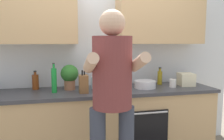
{
  "coord_description": "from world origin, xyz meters",
  "views": [
    {
      "loc": [
        -0.47,
        -2.65,
        1.47
      ],
      "look_at": [
        0.12,
        -0.1,
        1.15
      ],
      "focal_mm": 36.34,
      "sensor_mm": 36.0,
      "label": 1
    }
  ],
  "objects_px": {
    "knife_block": "(84,84)",
    "mixing_bowl": "(145,84)",
    "bottle_oil": "(160,77)",
    "grocery_bag_rice": "(186,79)",
    "bottle_soda": "(54,80)",
    "potted_herb": "(70,75)",
    "bottle_hotsauce": "(107,80)",
    "bottle_water": "(94,82)",
    "person_standing": "(112,93)",
    "cup_coffee": "(173,83)",
    "bottle_vinegar": "(35,82)",
    "bottle_syrup": "(115,79)",
    "cup_ceramic": "(101,88)",
    "bottle_juice": "(122,81)"
  },
  "relations": [
    {
      "from": "bottle_hotsauce",
      "to": "cup_coffee",
      "type": "height_order",
      "value": "bottle_hotsauce"
    },
    {
      "from": "person_standing",
      "to": "cup_ceramic",
      "type": "bearing_deg",
      "value": 88.96
    },
    {
      "from": "cup_ceramic",
      "to": "bottle_juice",
      "type": "bearing_deg",
      "value": 29.83
    },
    {
      "from": "person_standing",
      "to": "bottle_juice",
      "type": "height_order",
      "value": "person_standing"
    },
    {
      "from": "bottle_syrup",
      "to": "bottle_vinegar",
      "type": "bearing_deg",
      "value": 166.71
    },
    {
      "from": "mixing_bowl",
      "to": "cup_ceramic",
      "type": "bearing_deg",
      "value": -165.48
    },
    {
      "from": "knife_block",
      "to": "potted_herb",
      "type": "xyz_separation_m",
      "value": [
        -0.15,
        0.2,
        0.07
      ]
    },
    {
      "from": "bottle_water",
      "to": "mixing_bowl",
      "type": "relative_size",
      "value": 0.8
    },
    {
      "from": "bottle_syrup",
      "to": "cup_ceramic",
      "type": "xyz_separation_m",
      "value": [
        -0.2,
        -0.15,
        -0.07
      ]
    },
    {
      "from": "bottle_water",
      "to": "knife_block",
      "type": "xyz_separation_m",
      "value": [
        -0.15,
        -0.19,
        0.02
      ]
    },
    {
      "from": "bottle_water",
      "to": "grocery_bag_rice",
      "type": "height_order",
      "value": "bottle_water"
    },
    {
      "from": "bottle_juice",
      "to": "mixing_bowl",
      "type": "bearing_deg",
      "value": -3.39
    },
    {
      "from": "cup_coffee",
      "to": "bottle_syrup",
      "type": "bearing_deg",
      "value": 177.31
    },
    {
      "from": "bottle_syrup",
      "to": "bottle_water",
      "type": "relative_size",
      "value": 1.31
    },
    {
      "from": "bottle_vinegar",
      "to": "knife_block",
      "type": "relative_size",
      "value": 0.88
    },
    {
      "from": "person_standing",
      "to": "knife_block",
      "type": "distance_m",
      "value": 0.7
    },
    {
      "from": "bottle_soda",
      "to": "cup_coffee",
      "type": "distance_m",
      "value": 1.47
    },
    {
      "from": "bottle_oil",
      "to": "bottle_vinegar",
      "type": "height_order",
      "value": "bottle_oil"
    },
    {
      "from": "cup_ceramic",
      "to": "cup_coffee",
      "type": "xyz_separation_m",
      "value": [
        0.95,
        0.11,
        -0.0
      ]
    },
    {
      "from": "bottle_oil",
      "to": "grocery_bag_rice",
      "type": "height_order",
      "value": "bottle_oil"
    },
    {
      "from": "bottle_soda",
      "to": "bottle_vinegar",
      "type": "xyz_separation_m",
      "value": [
        -0.23,
        0.24,
        -0.05
      ]
    },
    {
      "from": "bottle_vinegar",
      "to": "potted_herb",
      "type": "relative_size",
      "value": 0.75
    },
    {
      "from": "potted_herb",
      "to": "bottle_oil",
      "type": "bearing_deg",
      "value": 3.34
    },
    {
      "from": "person_standing",
      "to": "potted_herb",
      "type": "height_order",
      "value": "person_standing"
    },
    {
      "from": "bottle_hotsauce",
      "to": "potted_herb",
      "type": "distance_m",
      "value": 0.47
    },
    {
      "from": "bottle_soda",
      "to": "knife_block",
      "type": "xyz_separation_m",
      "value": [
        0.32,
        -0.08,
        -0.04
      ]
    },
    {
      "from": "person_standing",
      "to": "bottle_oil",
      "type": "distance_m",
      "value": 1.3
    },
    {
      "from": "bottle_juice",
      "to": "bottle_hotsauce",
      "type": "xyz_separation_m",
      "value": [
        -0.17,
        0.1,
        0.0
      ]
    },
    {
      "from": "bottle_syrup",
      "to": "knife_block",
      "type": "relative_size",
      "value": 1.08
    },
    {
      "from": "bottle_soda",
      "to": "mixing_bowl",
      "type": "relative_size",
      "value": 1.27
    },
    {
      "from": "cup_ceramic",
      "to": "grocery_bag_rice",
      "type": "xyz_separation_m",
      "value": [
        1.18,
        0.18,
        0.03
      ]
    },
    {
      "from": "potted_herb",
      "to": "grocery_bag_rice",
      "type": "relative_size",
      "value": 1.43
    },
    {
      "from": "bottle_hotsauce",
      "to": "knife_block",
      "type": "xyz_separation_m",
      "value": [
        -0.32,
        -0.22,
        0.0
      ]
    },
    {
      "from": "potted_herb",
      "to": "bottle_soda",
      "type": "bearing_deg",
      "value": -144.96
    },
    {
      "from": "bottle_juice",
      "to": "knife_block",
      "type": "relative_size",
      "value": 0.89
    },
    {
      "from": "bottle_juice",
      "to": "cup_ceramic",
      "type": "xyz_separation_m",
      "value": [
        -0.3,
        -0.17,
        -0.04
      ]
    },
    {
      "from": "bottle_hotsauce",
      "to": "knife_block",
      "type": "distance_m",
      "value": 0.38
    },
    {
      "from": "knife_block",
      "to": "grocery_bag_rice",
      "type": "height_order",
      "value": "knife_block"
    },
    {
      "from": "bottle_soda",
      "to": "bottle_water",
      "type": "relative_size",
      "value": 1.57
    },
    {
      "from": "bottle_syrup",
      "to": "person_standing",
      "type": "bearing_deg",
      "value": -105.66
    },
    {
      "from": "grocery_bag_rice",
      "to": "cup_coffee",
      "type": "bearing_deg",
      "value": -163.48
    },
    {
      "from": "bottle_hotsauce",
      "to": "cup_ceramic",
      "type": "xyz_separation_m",
      "value": [
        -0.13,
        -0.28,
        -0.04
      ]
    },
    {
      "from": "bottle_soda",
      "to": "potted_herb",
      "type": "height_order",
      "value": "bottle_soda"
    },
    {
      "from": "bottle_syrup",
      "to": "bottle_vinegar",
      "type": "relative_size",
      "value": 1.23
    },
    {
      "from": "knife_block",
      "to": "mixing_bowl",
      "type": "bearing_deg",
      "value": 6.83
    },
    {
      "from": "person_standing",
      "to": "cup_coffee",
      "type": "xyz_separation_m",
      "value": [
        0.96,
        0.73,
        -0.08
      ]
    },
    {
      "from": "potted_herb",
      "to": "bottle_syrup",
      "type": "bearing_deg",
      "value": -11.92
    },
    {
      "from": "bottle_oil",
      "to": "bottle_soda",
      "type": "bearing_deg",
      "value": -171.95
    },
    {
      "from": "bottle_oil",
      "to": "person_standing",
      "type": "bearing_deg",
      "value": -132.83
    },
    {
      "from": "cup_coffee",
      "to": "grocery_bag_rice",
      "type": "height_order",
      "value": "grocery_bag_rice"
    }
  ]
}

